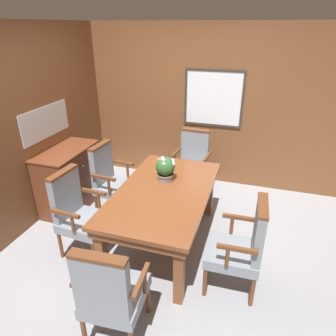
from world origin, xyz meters
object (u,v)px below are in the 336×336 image
(chair_right_near, at_px, (242,245))
(chair_left_near, at_px, (78,212))
(chair_head_near, at_px, (111,292))
(sideboard_cabinet, at_px, (70,179))
(chair_left_far, at_px, (111,179))
(dining_table, at_px, (164,197))
(potted_plant, at_px, (165,169))
(chair_head_far, at_px, (192,162))

(chair_right_near, height_order, chair_left_near, same)
(chair_head_near, bearing_deg, sideboard_cabinet, -51.81)
(chair_left_far, distance_m, sideboard_cabinet, 0.64)
(sideboard_cabinet, bearing_deg, dining_table, -14.42)
(chair_right_near, height_order, potted_plant, potted_plant)
(chair_left_near, relative_size, potted_plant, 3.31)
(chair_head_near, distance_m, potted_plant, 1.55)
(chair_right_near, bearing_deg, chair_left_far, -116.99)
(chair_right_near, bearing_deg, chair_left_near, -92.49)
(dining_table, height_order, chair_left_near, chair_left_near)
(dining_table, relative_size, chair_left_near, 1.76)
(chair_left_near, distance_m, potted_plant, 1.09)
(dining_table, distance_m, chair_head_near, 1.29)
(dining_table, relative_size, potted_plant, 5.82)
(chair_head_near, height_order, chair_right_near, same)
(chair_head_near, xyz_separation_m, sideboard_cabinet, (-1.51, 1.68, -0.09))
(chair_left_near, distance_m, chair_left_far, 0.83)
(chair_head_near, height_order, chair_left_far, same)
(chair_right_near, xyz_separation_m, potted_plant, (-0.97, 0.64, 0.36))
(chair_left_near, bearing_deg, potted_plant, -48.58)
(chair_left_near, height_order, potted_plant, potted_plant)
(dining_table, distance_m, potted_plant, 0.34)
(chair_left_far, height_order, potted_plant, potted_plant)
(chair_head_far, bearing_deg, chair_head_near, -87.39)
(chair_head_far, xyz_separation_m, chair_right_near, (0.89, -1.70, 0.00))
(chair_right_near, xyz_separation_m, sideboard_cabinet, (-2.43, 0.81, -0.09))
(dining_table, relative_size, sideboard_cabinet, 1.84)
(chair_head_far, height_order, potted_plant, potted_plant)
(chair_right_near, bearing_deg, chair_head_far, -154.33)
(chair_left_far, relative_size, sideboard_cabinet, 1.04)
(chair_head_far, bearing_deg, chair_left_near, -114.71)
(chair_left_far, bearing_deg, chair_left_near, -174.18)
(chair_left_far, distance_m, potted_plant, 0.93)
(chair_left_near, relative_size, sideboard_cabinet, 1.04)
(chair_head_near, distance_m, chair_right_near, 1.27)
(dining_table, bearing_deg, chair_head_far, 88.83)
(dining_table, relative_size, chair_head_far, 1.76)
(chair_left_near, relative_size, chair_left_far, 1.00)
(chair_head_near, xyz_separation_m, chair_right_near, (0.93, 0.87, 0.00))
(chair_left_near, height_order, sideboard_cabinet, chair_left_near)
(chair_left_far, bearing_deg, sideboard_cabinet, 98.05)
(chair_head_far, distance_m, sideboard_cabinet, 1.79)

